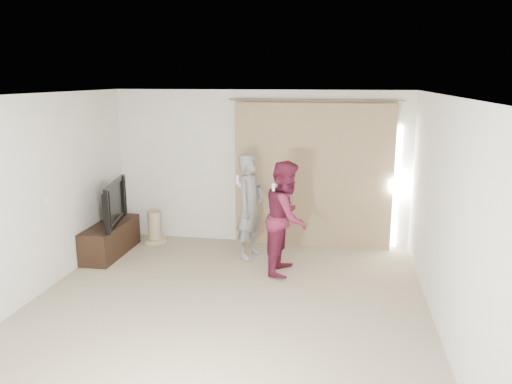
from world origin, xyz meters
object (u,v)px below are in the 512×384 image
person_woman (287,217)px  person_man (250,206)px  tv_console (111,239)px  tv (108,203)px

person_woman → person_man: bearing=139.8°
tv_console → person_man: (2.25, 0.28, 0.57)m
person_man → person_woman: size_ratio=1.00×
tv → person_woman: bearing=-107.0°
person_man → person_woman: 0.82m
tv_console → tv: bearing=0.0°
tv → person_man: person_man is taller
tv_console → tv: 0.60m
tv_console → person_woman: (2.88, -0.25, 0.57)m
tv → person_woman: person_woman is taller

